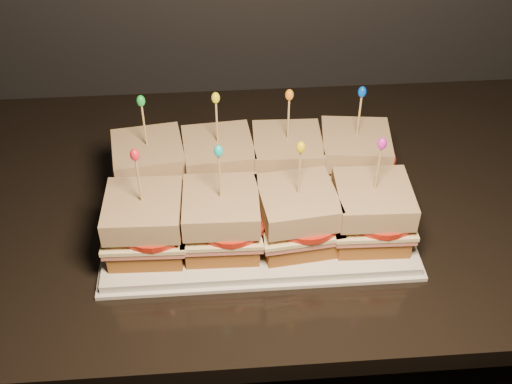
{
  "coord_description": "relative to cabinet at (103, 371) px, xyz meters",
  "views": [
    {
      "loc": [
        0.34,
        0.92,
        1.52
      ],
      "look_at": [
        0.39,
        1.63,
        0.92
      ],
      "focal_mm": 45.0,
      "sensor_mm": 36.0,
      "label": 1
    }
  ],
  "objects": [
    {
      "name": "sandwich_7_cheese",
      "position": [
        0.46,
        -0.12,
        0.5
      ],
      "size": [
        0.11,
        0.11,
        0.01
      ],
      "primitive_type": "cube",
      "rotation": [
        0.0,
        0.0,
        -0.03
      ],
      "color": "#F5E5A4",
      "rests_on": "sandwich_7_ham"
    },
    {
      "name": "sandwich_6_pick",
      "position": [
        0.35,
        -0.12,
        0.58
      ],
      "size": [
        0.0,
        0.0,
        0.09
      ],
      "primitive_type": "cylinder",
      "color": "tan",
      "rests_on": "sandwich_6_bread_top"
    },
    {
      "name": "sandwich_1_pick",
      "position": [
        0.25,
        0.0,
        0.58
      ],
      "size": [
        0.0,
        0.0,
        0.09
      ],
      "primitive_type": "cylinder",
      "color": "tan",
      "rests_on": "sandwich_1_bread_top"
    },
    {
      "name": "sandwich_2_cheese",
      "position": [
        0.35,
        0.0,
        0.5
      ],
      "size": [
        0.11,
        0.11,
        0.01
      ],
      "primitive_type": "cube",
      "rotation": [
        0.0,
        0.0,
        -0.03
      ],
      "color": "#F5E5A4",
      "rests_on": "sandwich_2_ham"
    },
    {
      "name": "sandwich_1_tomato",
      "position": [
        0.26,
        -0.01,
        0.51
      ],
      "size": [
        0.1,
        0.1,
        0.01
      ],
      "primitive_type": "cylinder",
      "color": "red",
      "rests_on": "sandwich_1_cheese"
    },
    {
      "name": "sandwich_0_pick",
      "position": [
        0.15,
        0.0,
        0.58
      ],
      "size": [
        0.0,
        0.0,
        0.09
      ],
      "primitive_type": "cylinder",
      "color": "tan",
      "rests_on": "sandwich_0_bread_top"
    },
    {
      "name": "sandwich_0_ham",
      "position": [
        0.15,
        0.0,
        0.5
      ],
      "size": [
        0.12,
        0.12,
        0.01
      ],
      "primitive_type": "cube",
      "rotation": [
        0.0,
        0.0,
        0.14
      ],
      "color": "#BD5F50",
      "rests_on": "sandwich_0_bread_bot"
    },
    {
      "name": "sandwich_7_pick",
      "position": [
        0.46,
        -0.12,
        0.58
      ],
      "size": [
        0.0,
        0.0,
        0.09
      ],
      "primitive_type": "cylinder",
      "color": "tan",
      "rests_on": "sandwich_7_bread_top"
    },
    {
      "name": "sandwich_5_cheese",
      "position": [
        0.25,
        -0.12,
        0.5
      ],
      "size": [
        0.11,
        0.11,
        0.01
      ],
      "primitive_type": "cube",
      "rotation": [
        0.0,
        0.0,
        -0.02
      ],
      "color": "#F5E5A4",
      "rests_on": "sandwich_5_ham"
    },
    {
      "name": "sandwich_7_bread_bot",
      "position": [
        0.46,
        -0.12,
        0.48
      ],
      "size": [
        0.1,
        0.1,
        0.03
      ],
      "primitive_type": "cube",
      "rotation": [
        0.0,
        0.0,
        -0.03
      ],
      "color": "brown",
      "rests_on": "platter"
    },
    {
      "name": "sandwich_4_tomato",
      "position": [
        0.16,
        -0.13,
        0.51
      ],
      "size": [
        0.1,
        0.1,
        0.01
      ],
      "primitive_type": "cylinder",
      "color": "red",
      "rests_on": "sandwich_4_cheese"
    },
    {
      "name": "sandwich_6_ham",
      "position": [
        0.35,
        -0.12,
        0.5
      ],
      "size": [
        0.12,
        0.12,
        0.01
      ],
      "primitive_type": "cube",
      "rotation": [
        0.0,
        0.0,
        0.12
      ],
      "color": "#BD5F50",
      "rests_on": "sandwich_6_bread_bot"
    },
    {
      "name": "sandwich_6_cheese",
      "position": [
        0.35,
        -0.12,
        0.5
      ],
      "size": [
        0.12,
        0.12,
        0.01
      ],
      "primitive_type": "cube",
      "rotation": [
        0.0,
        0.0,
        0.12
      ],
      "color": "#F5E5A4",
      "rests_on": "sandwich_6_ham"
    },
    {
      "name": "sandwich_5_ham",
      "position": [
        0.25,
        -0.12,
        0.5
      ],
      "size": [
        0.11,
        0.11,
        0.01
      ],
      "primitive_type": "cube",
      "rotation": [
        0.0,
        0.0,
        -0.02
      ],
      "color": "#BD5F50",
      "rests_on": "sandwich_5_bread_bot"
    },
    {
      "name": "sandwich_6_bread_bot",
      "position": [
        0.35,
        -0.12,
        0.48
      ],
      "size": [
        0.11,
        0.11,
        0.03
      ],
      "primitive_type": "cube",
      "rotation": [
        0.0,
        0.0,
        0.12
      ],
      "color": "brown",
      "rests_on": "platter"
    },
    {
      "name": "sandwich_6_frill",
      "position": [
        0.35,
        -0.12,
        0.63
      ],
      "size": [
        0.01,
        0.01,
        0.02
      ],
      "primitive_type": "ellipsoid",
      "color": "yellow",
      "rests_on": "sandwich_6_pick"
    },
    {
      "name": "sandwich_4_bread_top",
      "position": [
        0.15,
        -0.12,
        0.53
      ],
      "size": [
        0.1,
        0.1,
        0.03
      ],
      "primitive_type": "cube",
      "rotation": [
        0.0,
        0.0,
        -0.03
      ],
      "color": "brown",
      "rests_on": "sandwich_4_tomato"
    },
    {
      "name": "sandwich_5_frill",
      "position": [
        0.25,
        -0.12,
        0.63
      ],
      "size": [
        0.01,
        0.01,
        0.02
      ],
      "primitive_type": "ellipsoid",
      "color": "#12BDB8",
      "rests_on": "sandwich_5_pick"
    },
    {
      "name": "sandwich_7_bread_top",
      "position": [
        0.46,
        -0.12,
        0.53
      ],
      "size": [
        0.1,
        0.1,
        0.03
      ],
      "primitive_type": "cube",
      "rotation": [
        0.0,
        0.0,
        -0.03
      ],
      "color": "brown",
      "rests_on": "sandwich_7_tomato"
    },
    {
      "name": "sandwich_1_bread_bot",
      "position": [
        0.25,
        0.0,
        0.48
      ],
      "size": [
        0.11,
        0.11,
        0.03
      ],
      "primitive_type": "cube",
      "rotation": [
        0.0,
        0.0,
        0.08
      ],
      "color": "brown",
      "rests_on": "platter"
    },
    {
      "name": "sandwich_2_pick",
      "position": [
        0.35,
        0.0,
        0.58
      ],
      "size": [
        0.0,
        0.0,
        0.09
      ],
      "primitive_type": "cylinder",
      "color": "tan",
      "rests_on": "sandwich_2_bread_top"
    },
    {
      "name": "sandwich_6_tomato",
      "position": [
        0.37,
        -0.13,
        0.51
      ],
      "size": [
        0.1,
        0.1,
        0.01
      ],
      "primitive_type": "cylinder",
      "color": "red",
      "rests_on": "sandwich_6_cheese"
    },
    {
      "name": "granite_slab",
      "position": [
        0.0,
        0.0,
        0.43
      ],
      "size": [
        2.52,
        0.64,
        0.03
      ],
      "primitive_type": "cube",
      "color": "black",
      "rests_on": "cabinet"
    },
    {
      "name": "sandwich_3_bread_top",
      "position": [
        0.46,
        0.0,
        0.53
      ],
      "size": [
        0.11,
        0.11,
        0.03
      ],
      "primitive_type": "cube",
      "rotation": [
        0.0,
        0.0,
        -0.12
      ],
      "color": "brown",
      "rests_on": "sandwich_3_tomato"
    },
    {
      "name": "sandwich_2_tomato",
      "position": [
        0.37,
        -0.01,
        0.51
      ],
      "size": [
        0.1,
        0.1,
        0.01
      ],
      "primitive_type": "cylinder",
      "color": "red",
      "rests_on": "sandwich_2_cheese"
    },
    {
      "name": "sandwich_3_cheese",
      "position": [
        0.46,
        0.0,
        0.5
      ],
      "size": [
        0.12,
        0.12,
        0.01
      ],
      "primitive_type": "cube",
      "rotation": [
        0.0,
        0.0,
        -0.12
      ],
      "color": "#F5E5A4",
      "rests_on": "sandwich_3_ham"
    },
    {
      "name": "sandwich_2_bread_bot",
      "position": [
        0.35,
        0.0,
        0.48
      ],
      "size": [
        0.1,
        0.1,
        0.03
      ],
      "primitive_type": "cube",
      "rotation": [
        0.0,
        0.0,
        -0.03
      ],
      "color": "brown",
      "rests_on": "platter"
    },
    {
      "name": "sandwich_6_bread_top",
      "position": [
        0.35,
        -0.12,
        0.53
      ],
      "size": [
        0.11,
        0.11,
        0.03
      ],
      "primitive_type": "cube",
      "rotation": [
        0.0,
        0.0,
        0.12
      ],
      "color": "brown",
      "rests_on": "sandwich_6_tomato"
    },
    {
      "name": "cabinet",
      "position": [
        0.0,
        0.0,
        0.0
      ],
      "size": [
        2.48,
        0.6,
        0.83
      ],
      "primitive_type": "cube",
      "color": "black",
      "rests_on": "ground"
    },
    {
      "name": "sandwich_0_bread_bot",
      "position": [
        0.15,
        0.0,
        0.48
      ],
      "size": [
        0.11,
        0.11,
        0.03
      ],
      "primitive_type": "cube",
      "rotation": [
        0.0,
        0.0,
        0.14
      ],
      "color": "brown",
      "rests_on": "platter"
    },
    {
      "name": "sandwich_5_tomato",
      "position": [
        0.26,
        -0.13,
        0.51
      ],
      "size": [
        0.1,
        0.1,
        0.01
      ],
      "primitive_type": "cylinder",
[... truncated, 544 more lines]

